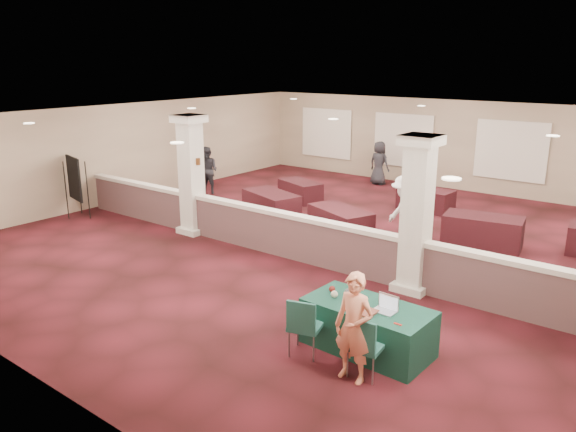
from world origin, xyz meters
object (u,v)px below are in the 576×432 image
Objects in this scene: far_table_front_center at (340,222)px; far_table_back_center at (426,199)px; attendee_a at (208,170)px; attendee_d at (379,163)px; easel_board at (74,179)px; conf_chair_side at (304,323)px; far_table_back_left at (300,191)px; conf_chair_main at (364,342)px; far_table_front_left at (271,205)px; far_table_front_right at (483,231)px; woman at (354,328)px; attendee_b at (404,214)px; near_table at (367,327)px.

far_table_back_center is (0.69, 3.91, -0.04)m from far_table_front_center.
far_table_back_center is 1.00× the size of attendee_a.
far_table_front_center is 1.13× the size of attendee_d.
conf_chair_side is at bearing 0.93° from easel_board.
easel_board is 4.68m from attendee_a.
attendee_a reaches higher than far_table_back_left.
attendee_a reaches higher than conf_chair_side.
attendee_d is at bearing 96.73° from conf_chair_side.
far_table_front_center is 6.72m from attendee_d.
far_table_back_left is 0.96× the size of far_table_back_center.
far_table_front_left is at bearing 131.47° from conf_chair_main.
conf_chair_side is 0.52× the size of far_table_front_right.
easel_board is 1.11× the size of far_table_back_center.
woman is 7.39m from far_table_front_right.
attendee_a is at bearing 56.40° from attendee_d.
easel_board reaches higher than far_table_back_center.
far_table_back_left is at bearing 10.82° from attendee_a.
far_table_back_left is (-6.49, 0.98, -0.06)m from far_table_front_right.
conf_chair_main is at bearing 123.18° from attendee_d.
far_table_front_right is at bearing 85.65° from attendee_b.
far_table_back_left is at bearing 69.45° from easel_board.
near_table reaches higher than far_table_front_left.
far_table_back_left is (-7.12, 8.33, -0.51)m from woman.
near_table is 1.24× the size of attendee_a.
far_table_front_center is 0.96× the size of attendee_b.
woman is 1.05× the size of far_table_back_left.
conf_chair_main is 0.60× the size of attendee_a.
easel_board is at bearing -155.69° from far_table_front_center.
far_table_back_left is 3.93m from attendee_d.
far_table_front_right reaches higher than far_table_front_center.
near_table is at bearing 109.34° from conf_chair_main.
conf_chair_main is (0.38, -0.78, 0.19)m from near_table.
conf_chair_side reaches higher than far_table_back_left.
easel_board is at bearing 166.93° from woman.
far_table_front_center is 1.12× the size of attendee_a.
far_table_front_left is at bearing 136.86° from woman.
easel_board is at bearing 68.06° from attendee_d.
attendee_b is (-1.72, 4.75, 0.57)m from near_table.
far_table_front_right is 0.99× the size of attendee_b.
conf_chair_side is at bearing 174.47° from woman.
far_table_front_right is (10.54, 4.79, -0.78)m from easel_board.
conf_chair_main is at bearing -61.87° from near_table.
far_table_front_center is 1.11× the size of far_table_back_center.
near_table is at bearing 106.66° from woman.
far_table_front_left is at bearing 92.28° from attendee_d.
far_table_back_center is (3.31, 3.63, -0.05)m from far_table_front_left.
far_table_front_center is 3.64m from far_table_front_right.
far_table_back_left is at bearing 124.76° from conf_chair_main.
conf_chair_main is 1.07m from conf_chair_side.
easel_board is at bearing -137.82° from far_table_back_center.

